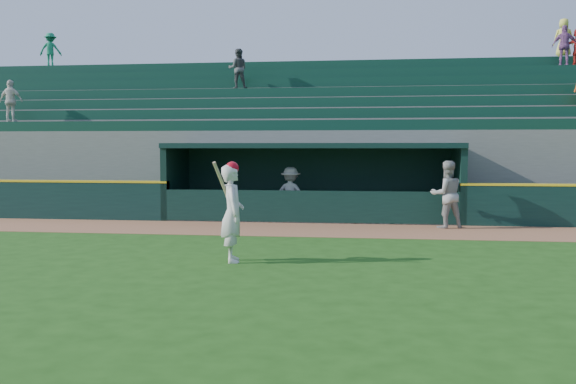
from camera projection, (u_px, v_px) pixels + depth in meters
name	position (u px, v px, depth m)	size (l,w,h in m)	color
ground	(278.00, 260.00, 13.27)	(120.00, 120.00, 0.00)	#1E4912
warning_track	(304.00, 230.00, 18.12)	(40.00, 3.00, 0.01)	#955C3B
dugout_player_front	(447.00, 195.00, 18.42)	(0.95, 0.74, 1.95)	#9D9E99
dugout_player_inside	(291.00, 194.00, 20.34)	(1.10, 0.63, 1.70)	#A2A29D
dugout	(314.00, 177.00, 21.09)	(9.40, 2.80, 2.46)	slate
stands	(325.00, 146.00, 25.53)	(34.50, 6.25, 7.62)	slate
batter_at_plate	(232.00, 212.00, 13.01)	(0.66, 0.88, 2.06)	silver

